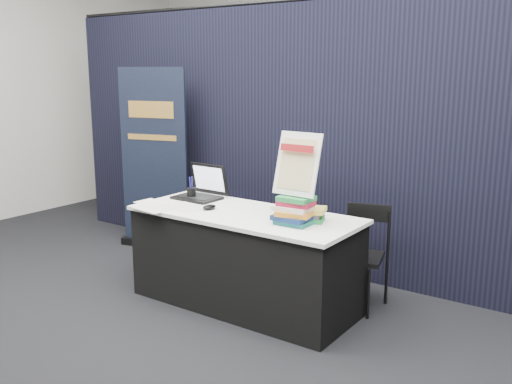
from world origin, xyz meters
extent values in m
plane|color=black|center=(0.00, 0.00, 0.00)|extent=(8.00, 8.00, 0.00)
cube|color=beige|center=(0.00, 4.00, 1.75)|extent=(8.00, 0.02, 3.50)
cube|color=black|center=(0.00, 1.60, 1.20)|extent=(6.00, 0.08, 2.40)
cube|color=black|center=(0.00, 0.55, 0.36)|extent=(1.76, 0.71, 0.72)
cube|color=silver|center=(0.00, 0.55, 0.73)|extent=(1.80, 0.75, 0.03)
cube|color=black|center=(-0.60, 0.69, 0.76)|extent=(0.38, 0.28, 0.02)
cube|color=black|center=(-0.60, 0.82, 0.90)|extent=(0.38, 0.08, 0.26)
cube|color=white|center=(-0.60, 0.82, 0.90)|extent=(0.32, 0.05, 0.21)
ellipsoid|color=black|center=(-0.28, 0.47, 0.77)|extent=(0.09, 0.13, 0.04)
cube|color=white|center=(-0.82, 0.38, 0.75)|extent=(0.28, 0.21, 0.00)
cube|color=silver|center=(-0.66, 0.24, 0.75)|extent=(0.32, 0.25, 0.00)
cube|color=silver|center=(-0.49, 0.42, 0.75)|extent=(0.36, 0.28, 0.00)
cylinder|color=black|center=(-0.64, 0.67, 0.80)|extent=(0.08, 0.08, 0.10)
cube|color=#185B55|center=(0.49, 0.48, 0.77)|extent=(0.27, 0.22, 0.03)
cube|color=#122350|center=(0.49, 0.48, 0.80)|extent=(0.27, 0.22, 0.03)
cube|color=#BF741A|center=(0.49, 0.48, 0.84)|extent=(0.27, 0.22, 0.03)
cube|color=beige|center=(0.49, 0.48, 0.87)|extent=(0.27, 0.22, 0.03)
cube|color=#A01936|center=(0.49, 0.48, 0.90)|extent=(0.27, 0.22, 0.03)
cube|color=#22823D|center=(0.49, 0.48, 0.94)|extent=(0.27, 0.22, 0.03)
cube|color=#22823D|center=(0.51, 0.62, 0.77)|extent=(0.29, 0.25, 0.03)
cube|color=#46454A|center=(0.51, 0.62, 0.80)|extent=(0.29, 0.25, 0.03)
cube|color=#B9B04A|center=(0.51, 0.62, 0.84)|extent=(0.29, 0.25, 0.03)
cube|color=black|center=(0.49, 0.47, 0.97)|extent=(0.23, 0.02, 0.01)
cylinder|color=black|center=(0.40, 0.55, 1.10)|extent=(0.01, 0.11, 0.32)
cylinder|color=black|center=(0.58, 0.55, 1.10)|extent=(0.01, 0.11, 0.32)
cube|color=white|center=(0.49, 0.51, 1.18)|extent=(0.34, 0.14, 0.44)
cube|color=#D2BE83|center=(0.49, 0.50, 1.18)|extent=(0.27, 0.10, 0.35)
cube|color=maroon|center=(0.49, 0.50, 1.29)|extent=(0.27, 0.02, 0.05)
cube|color=black|center=(-1.63, 1.20, 0.04)|extent=(0.78, 0.30, 0.07)
cube|color=black|center=(-1.63, 1.22, 0.92)|extent=(0.72, 0.22, 1.85)
cube|color=gold|center=(-1.63, 1.20, 1.43)|extent=(0.49, 0.13, 0.17)
cube|color=gold|center=(-1.63, 1.20, 1.16)|extent=(0.54, 0.15, 0.06)
cylinder|color=black|center=(0.57, 0.86, 0.19)|extent=(0.02, 0.02, 0.38)
cylinder|color=black|center=(0.91, 0.86, 0.19)|extent=(0.02, 0.02, 0.38)
cylinder|color=black|center=(0.57, 1.20, 0.19)|extent=(0.02, 0.02, 0.38)
cylinder|color=black|center=(0.91, 1.20, 0.19)|extent=(0.02, 0.02, 0.38)
cube|color=black|center=(0.74, 1.03, 0.40)|extent=(0.44, 0.44, 0.03)
cube|color=black|center=(0.74, 1.20, 0.72)|extent=(0.34, 0.12, 0.14)
camera|label=1|loc=(2.52, -2.86, 1.83)|focal=40.00mm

